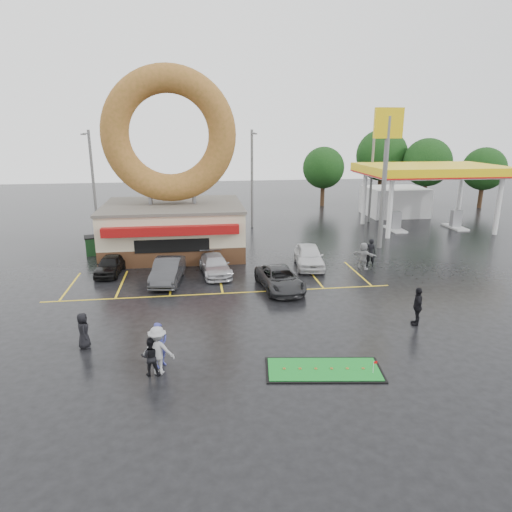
{
  "coord_description": "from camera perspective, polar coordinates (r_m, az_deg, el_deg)",
  "views": [
    {
      "loc": [
        -1.48,
        -21.26,
        9.24
      ],
      "look_at": [
        1.92,
        3.28,
        2.2
      ],
      "focal_mm": 32.0,
      "sensor_mm": 36.0,
      "label": 1
    }
  ],
  "objects": [
    {
      "name": "person_walker_far",
      "position": [
        32.03,
        14.11,
        0.43
      ],
      "size": [
        0.85,
        0.73,
        1.96
      ],
      "primitive_type": "imported",
      "rotation": [
        0.0,
        0.0,
        2.7
      ],
      "color": "black",
      "rests_on": "ground"
    },
    {
      "name": "person_hoodie",
      "position": [
        18.25,
        -12.16,
        -11.46
      ],
      "size": [
        1.39,
        1.0,
        1.94
      ],
      "primitive_type": "imported",
      "rotation": [
        0.0,
        0.0,
        2.9
      ],
      "color": "gray",
      "rests_on": "ground"
    },
    {
      "name": "shell_sign",
      "position": [
        36.32,
        15.99,
        12.33
      ],
      "size": [
        2.2,
        0.36,
        10.6
      ],
      "color": "slate",
      "rests_on": "ground"
    },
    {
      "name": "person_bystander",
      "position": [
        21.18,
        -20.77,
        -8.72
      ],
      "size": [
        0.67,
        0.88,
        1.6
      ],
      "primitive_type": "imported",
      "rotation": [
        0.0,
        0.0,
        1.79
      ],
      "color": "black",
      "rests_on": "ground"
    },
    {
      "name": "putting_green",
      "position": [
        18.66,
        8.45,
        -13.87
      ],
      "size": [
        4.77,
        2.55,
        0.57
      ],
      "color": "black",
      "rests_on": "ground"
    },
    {
      "name": "tree_far_a",
      "position": [
        58.3,
        20.64,
        10.89
      ],
      "size": [
        5.6,
        5.6,
        8.0
      ],
      "color": "#332114",
      "rests_on": "ground"
    },
    {
      "name": "streetlight_mid",
      "position": [
        42.77,
        -0.5,
        9.88
      ],
      "size": [
        0.4,
        2.21,
        9.0
      ],
      "color": "slate",
      "rests_on": "ground"
    },
    {
      "name": "tree_far_b",
      "position": [
        59.75,
        26.63,
        9.7
      ],
      "size": [
        4.9,
        4.9,
        7.0
      ],
      "color": "#332114",
      "rests_on": "ground"
    },
    {
      "name": "tree_far_c",
      "position": [
        60.14,
        15.45,
        12.06
      ],
      "size": [
        6.3,
        6.3,
        9.0
      ],
      "color": "#332114",
      "rests_on": "ground"
    },
    {
      "name": "dumpster",
      "position": [
        36.26,
        -19.12,
        1.27
      ],
      "size": [
        2.03,
        1.58,
        1.3
      ],
      "primitive_type": "cube",
      "rotation": [
        0.0,
        0.0,
        0.23
      ],
      "color": "#183E1D",
      "rests_on": "ground"
    },
    {
      "name": "person_cameraman",
      "position": [
        23.32,
        19.52,
        -5.94
      ],
      "size": [
        0.76,
        1.19,
        1.89
      ],
      "primitive_type": "imported",
      "rotation": [
        0.0,
        0.0,
        -1.86
      ],
      "color": "black",
      "rests_on": "ground"
    },
    {
      "name": "tree_far_d",
      "position": [
        55.66,
        8.43,
        10.85
      ],
      "size": [
        4.9,
        4.9,
        7.0
      ],
      "color": "#332114",
      "rests_on": "ground"
    },
    {
      "name": "car_white",
      "position": [
        31.21,
        6.62,
        -0.0
      ],
      "size": [
        2.38,
        4.68,
        1.53
      ],
      "primitive_type": "imported",
      "rotation": [
        0.0,
        0.0,
        -0.13
      ],
      "color": "silver",
      "rests_on": "ground"
    },
    {
      "name": "person_walker_near",
      "position": [
        31.33,
        13.27,
        0.02
      ],
      "size": [
        1.62,
        1.54,
        1.83
      ],
      "primitive_type": "imported",
      "rotation": [
        0.0,
        0.0,
        2.41
      ],
      "color": "#99999C",
      "rests_on": "ground"
    },
    {
      "name": "person_blue",
      "position": [
        18.76,
        -11.93,
        -10.81
      ],
      "size": [
        0.8,
        0.79,
        1.85
      ],
      "primitive_type": "imported",
      "rotation": [
        0.0,
        0.0,
        0.76
      ],
      "color": "navy",
      "rests_on": "ground"
    },
    {
      "name": "streetlight_right",
      "position": [
        46.8,
        14.3,
        9.92
      ],
      "size": [
        0.4,
        2.21,
        9.0
      ],
      "color": "slate",
      "rests_on": "ground"
    },
    {
      "name": "donut_shop",
      "position": [
        34.6,
        -10.43,
        7.67
      ],
      "size": [
        10.2,
        8.7,
        13.5
      ],
      "color": "#472B19",
      "rests_on": "ground"
    },
    {
      "name": "car_silver",
      "position": [
        29.59,
        -5.14,
        -1.14
      ],
      "size": [
        2.16,
        4.42,
        1.24
      ],
      "primitive_type": "imported",
      "rotation": [
        0.0,
        0.0,
        0.1
      ],
      "color": "#AAA9AF",
      "rests_on": "ground"
    },
    {
      "name": "car_black",
      "position": [
        30.99,
        -17.77,
        -1.07
      ],
      "size": [
        1.81,
        3.75,
        1.24
      ],
      "primitive_type": "imported",
      "rotation": [
        0.0,
        0.0,
        -0.1
      ],
      "color": "black",
      "rests_on": "ground"
    },
    {
      "name": "streetlight_left",
      "position": [
        42.28,
        -19.72,
        8.9
      ],
      "size": [
        0.4,
        2.21,
        9.0
      ],
      "color": "slate",
      "rests_on": "ground"
    },
    {
      "name": "gas_station",
      "position": [
        47.68,
        19.16,
        8.33
      ],
      "size": [
        12.3,
        13.65,
        5.9
      ],
      "color": "silver",
      "rests_on": "ground"
    },
    {
      "name": "car_dgrey",
      "position": [
        28.47,
        -10.99,
        -1.82
      ],
      "size": [
        2.15,
        4.62,
        1.47
      ],
      "primitive_type": "imported",
      "rotation": [
        0.0,
        0.0,
        -0.14
      ],
      "color": "#303033",
      "rests_on": "ground"
    },
    {
      "name": "person_blackjkt",
      "position": [
        18.3,
        -13.04,
        -12.13
      ],
      "size": [
        0.78,
        0.62,
        1.55
      ],
      "primitive_type": "imported",
      "rotation": [
        0.0,
        0.0,
        3.1
      ],
      "color": "black",
      "rests_on": "ground"
    },
    {
      "name": "ground",
      "position": [
        23.23,
        -3.62,
        -7.61
      ],
      "size": [
        120.0,
        120.0,
        0.0
      ],
      "primitive_type": "plane",
      "color": "black",
      "rests_on": "ground"
    },
    {
      "name": "car_grey",
      "position": [
        26.8,
        2.99,
        -2.88
      ],
      "size": [
        2.63,
        4.8,
        1.28
      ],
      "primitive_type": "imported",
      "rotation": [
        0.0,
        0.0,
        0.11
      ],
      "color": "#2B2B2D",
      "rests_on": "ground"
    }
  ]
}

